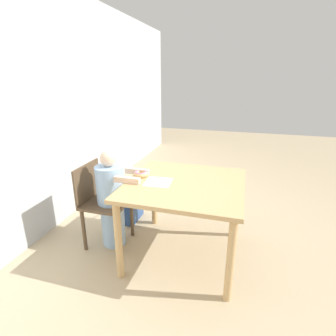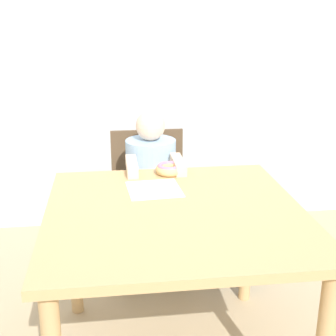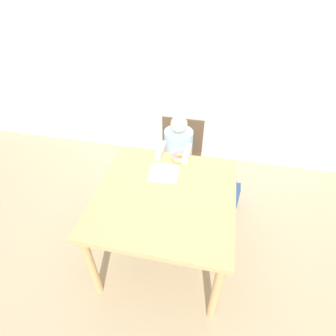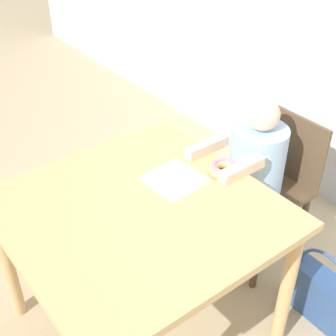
# 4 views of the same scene
# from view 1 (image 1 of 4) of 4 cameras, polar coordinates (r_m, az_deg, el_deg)

# --- Properties ---
(ground_plane) EXTENTS (12.00, 12.00, 0.00)m
(ground_plane) POSITION_cam_1_polar(r_m,az_deg,el_deg) (2.63, 3.35, -17.99)
(ground_plane) COLOR tan
(wall_back) EXTENTS (8.00, 0.05, 2.50)m
(wall_back) POSITION_cam_1_polar(r_m,az_deg,el_deg) (2.84, -27.76, 10.27)
(wall_back) COLOR silver
(wall_back) RESTS_ON ground_plane
(dining_table) EXTENTS (1.00, 1.00, 0.73)m
(dining_table) POSITION_cam_1_polar(r_m,az_deg,el_deg) (2.30, 3.66, -5.43)
(dining_table) COLOR tan
(dining_table) RESTS_ON ground_plane
(chair) EXTENTS (0.42, 0.40, 0.81)m
(chair) POSITION_cam_1_polar(r_m,az_deg,el_deg) (2.64, -14.22, -7.12)
(chair) COLOR brown
(chair) RESTS_ON ground_plane
(child_figure) EXTENTS (0.27, 0.48, 0.97)m
(child_figure) POSITION_cam_1_polar(r_m,az_deg,el_deg) (2.57, -12.10, -6.81)
(child_figure) COLOR #99BCE0
(child_figure) RESTS_ON ground_plane
(donut) EXTENTS (0.13, 0.13, 0.05)m
(donut) POSITION_cam_1_polar(r_m,az_deg,el_deg) (2.40, -5.93, -1.21)
(donut) COLOR #DBB270
(donut) RESTS_ON dining_table
(napkin) EXTENTS (0.24, 0.24, 0.00)m
(napkin) POSITION_cam_1_polar(r_m,az_deg,el_deg) (2.26, -2.15, -3.07)
(napkin) COLOR white
(napkin) RESTS_ON dining_table
(handbag) EXTENTS (0.33, 0.11, 0.40)m
(handbag) POSITION_cam_1_polar(r_m,az_deg,el_deg) (3.10, -7.53, -8.66)
(handbag) COLOR #2D4C84
(handbag) RESTS_ON ground_plane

